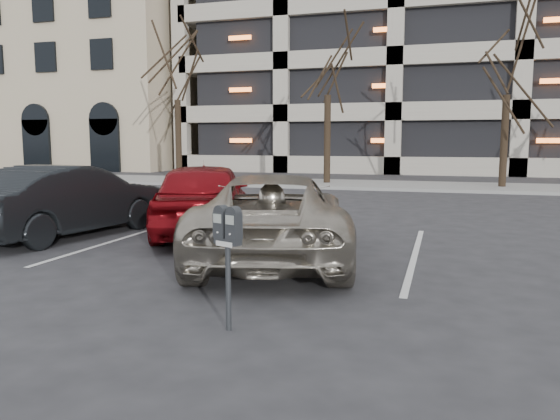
{
  "coord_description": "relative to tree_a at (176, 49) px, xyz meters",
  "views": [
    {
      "loc": [
        1.83,
        -6.92,
        1.92
      ],
      "look_at": [
        -0.11,
        -0.51,
        1.06
      ],
      "focal_mm": 35.0,
      "sensor_mm": 36.0,
      "label": 1
    }
  ],
  "objects": [
    {
      "name": "car_dark",
      "position": [
        4.62,
        -13.72,
        -5.3
      ],
      "size": [
        2.23,
        4.55,
        1.43
      ],
      "primitive_type": "imported",
      "rotation": [
        0.0,
        0.0,
        2.97
      ],
      "color": "black",
      "rests_on": "ground"
    },
    {
      "name": "suv_silver",
      "position": [
        9.19,
        -14.56,
        -5.33
      ],
      "size": [
        3.48,
        5.4,
        1.39
      ],
      "rotation": [
        0.0,
        0.0,
        3.39
      ],
      "color": "#A79F8E",
      "rests_on": "ground"
    },
    {
      "name": "office_building",
      "position": [
        -18.0,
        13.92,
        1.47
      ],
      "size": [
        26.0,
        16.2,
        15.0
      ],
      "color": "tan",
      "rests_on": "ground"
    },
    {
      "name": "tree_c",
      "position": [
        14.0,
        0.0,
        -0.16
      ],
      "size": [
        3.57,
        3.57,
        8.11
      ],
      "color": "black",
      "rests_on": "ground"
    },
    {
      "name": "sidewalk",
      "position": [
        10.0,
        0.0,
        -5.96
      ],
      "size": [
        80.0,
        4.0,
        0.12
      ],
      "primitive_type": "cube",
      "color": "gray",
      "rests_on": "ground"
    },
    {
      "name": "car_red",
      "position": [
        7.13,
        -12.77,
        -5.26
      ],
      "size": [
        3.22,
        4.8,
        1.52
      ],
      "primitive_type": "imported",
      "rotation": [
        0.0,
        0.0,
        3.49
      ],
      "color": "maroon",
      "rests_on": "ground"
    },
    {
      "name": "ground",
      "position": [
        10.0,
        -16.0,
        -6.02
      ],
      "size": [
        140.0,
        140.0,
        0.0
      ],
      "primitive_type": "plane",
      "color": "#28282B",
      "rests_on": "ground"
    },
    {
      "name": "stall_lines",
      "position": [
        8.6,
        -13.7,
        -6.02
      ],
      "size": [
        16.9,
        5.2,
        0.0
      ],
      "color": "silver",
      "rests_on": "ground"
    },
    {
      "name": "tree_a",
      "position": [
        0.0,
        0.0,
        0.0
      ],
      "size": [
        3.67,
        3.67,
        8.33
      ],
      "color": "black",
      "rests_on": "ground"
    },
    {
      "name": "parking_meter",
      "position": [
        9.78,
        -17.94,
        -5.06
      ],
      "size": [
        0.34,
        0.23,
        1.25
      ],
      "rotation": [
        0.0,
        0.0,
        -0.38
      ],
      "color": "black",
      "rests_on": "ground"
    },
    {
      "name": "tree_b",
      "position": [
        7.0,
        0.0,
        0.09
      ],
      "size": [
        3.72,
        3.72,
        8.46
      ],
      "color": "black",
      "rests_on": "ground"
    }
  ]
}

